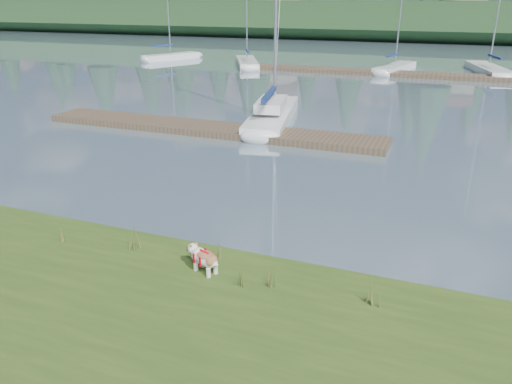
% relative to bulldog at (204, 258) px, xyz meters
% --- Properties ---
extents(ground, '(200.00, 200.00, 0.00)m').
position_rel_bulldog_xyz_m(ground, '(-1.74, 32.63, -0.67)').
color(ground, slate).
rests_on(ground, ground).
extents(bank, '(60.00, 9.00, 0.35)m').
position_rel_bulldog_xyz_m(bank, '(-1.74, -3.37, -0.50)').
color(bank, '#364F1A').
rests_on(bank, ground).
extents(ridge, '(200.00, 20.00, 5.00)m').
position_rel_bulldog_xyz_m(ridge, '(-1.74, 75.63, 1.83)').
color(ridge, '#1C361A').
rests_on(ridge, ground).
extents(bulldog, '(0.88, 0.57, 0.52)m').
position_rel_bulldog_xyz_m(bulldog, '(0.00, 0.00, 0.00)').
color(bulldog, silver).
rests_on(bulldog, bank).
extents(sailboat_main, '(3.37, 8.82, 12.47)m').
position_rel_bulldog_xyz_m(sailboat_main, '(-3.82, 15.17, -0.25)').
color(sailboat_main, silver).
rests_on(sailboat_main, ground).
extents(dock_near, '(16.00, 2.00, 0.30)m').
position_rel_bulldog_xyz_m(dock_near, '(-5.74, 11.63, -0.52)').
color(dock_near, '#4C3D2C').
rests_on(dock_near, ground).
extents(dock_far, '(26.00, 2.20, 0.30)m').
position_rel_bulldog_xyz_m(dock_far, '(0.26, 32.63, -0.52)').
color(dock_far, '#4C3D2C').
rests_on(dock_far, ground).
extents(sailboat_bg_0, '(4.10, 6.58, 9.84)m').
position_rel_bulldog_xyz_m(sailboat_bg_0, '(-21.42, 36.04, -0.35)').
color(sailboat_bg_0, silver).
rests_on(sailboat_bg_0, ground).
extents(sailboat_bg_1, '(4.91, 7.81, 11.85)m').
position_rel_bulldog_xyz_m(sailboat_bg_1, '(-13.23, 34.38, -0.35)').
color(sailboat_bg_1, silver).
rests_on(sailboat_bg_1, ground).
extents(sailboat_bg_2, '(3.02, 7.44, 11.05)m').
position_rel_bulldog_xyz_m(sailboat_bg_2, '(-0.15, 35.35, -0.34)').
color(sailboat_bg_2, silver).
rests_on(sailboat_bg_2, ground).
extents(sailboat_bg_3, '(3.83, 8.99, 12.88)m').
position_rel_bulldog_xyz_m(sailboat_bg_3, '(6.59, 37.29, -0.35)').
color(sailboat_bg_3, silver).
rests_on(sailboat_bg_3, ground).
extents(weed_0, '(0.17, 0.14, 0.66)m').
position_rel_bulldog_xyz_m(weed_0, '(-1.92, 0.27, -0.05)').
color(weed_0, '#475B23').
rests_on(weed_0, bank).
extents(weed_1, '(0.17, 0.14, 0.45)m').
position_rel_bulldog_xyz_m(weed_1, '(0.01, 0.61, -0.13)').
color(weed_1, '#475B23').
rests_on(weed_1, bank).
extents(weed_2, '(0.17, 0.14, 0.56)m').
position_rel_bulldog_xyz_m(weed_2, '(1.49, -0.11, -0.09)').
color(weed_2, '#475B23').
rests_on(weed_2, bank).
extents(weed_3, '(0.17, 0.14, 0.47)m').
position_rel_bulldog_xyz_m(weed_3, '(-3.73, 0.02, -0.13)').
color(weed_3, '#475B23').
rests_on(weed_3, bank).
extents(weed_4, '(0.17, 0.14, 0.52)m').
position_rel_bulldog_xyz_m(weed_4, '(0.90, -0.23, -0.11)').
color(weed_4, '#475B23').
rests_on(weed_4, bank).
extents(weed_5, '(0.17, 0.14, 0.55)m').
position_rel_bulldog_xyz_m(weed_5, '(3.46, 0.06, -0.09)').
color(weed_5, '#475B23').
rests_on(weed_5, bank).
extents(mud_lip, '(60.00, 0.50, 0.14)m').
position_rel_bulldog_xyz_m(mud_lip, '(-1.74, 1.03, -0.60)').
color(mud_lip, '#33281C').
rests_on(mud_lip, ground).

